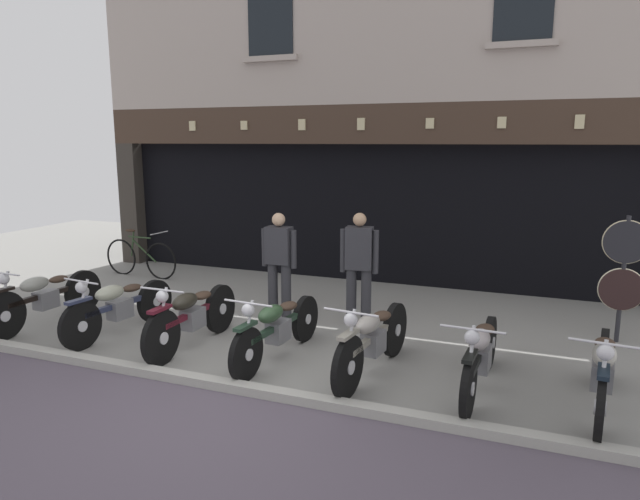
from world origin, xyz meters
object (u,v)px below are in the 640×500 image
at_px(motorcycle_center_left, 192,315).
at_px(tyre_sign_pole, 624,268).
at_px(motorcycle_center, 277,327).
at_px(motorcycle_center_right, 373,339).
at_px(advert_board_near, 264,184).
at_px(advert_board_far, 225,184).
at_px(salesman_left, 279,261).
at_px(leaning_bicycle, 140,257).
at_px(motorcycle_far_left, 45,297).
at_px(motorcycle_far_right, 603,371).
at_px(motorcycle_left, 119,306).
at_px(motorcycle_right, 480,354).
at_px(shopkeeper_center, 359,264).

height_order(motorcycle_center_left, tyre_sign_pole, tyre_sign_pole).
distance_m(motorcycle_center, motorcycle_center_right, 1.22).
height_order(advert_board_near, advert_board_far, advert_board_near).
height_order(motorcycle_center, salesman_left, salesman_left).
distance_m(advert_board_far, leaning_bicycle, 2.27).
relative_size(motorcycle_far_left, motorcycle_center, 1.00).
distance_m(motorcycle_far_right, tyre_sign_pole, 2.38).
relative_size(motorcycle_center_left, tyre_sign_pole, 1.16).
relative_size(motorcycle_far_left, advert_board_far, 2.28).
xyz_separation_m(motorcycle_left, motorcycle_center, (2.43, -0.02, -0.01)).
xyz_separation_m(motorcycle_center, motorcycle_center_right, (1.22, -0.03, 0.02)).
bearing_deg(advert_board_far, motorcycle_center_left, -64.95).
xyz_separation_m(advert_board_far, leaning_bicycle, (-1.17, -1.36, -1.39)).
bearing_deg(motorcycle_left, motorcycle_center_right, -173.62).
xyz_separation_m(motorcycle_far_left, motorcycle_far_right, (7.31, -0.03, -0.01)).
height_order(motorcycle_center_left, advert_board_far, advert_board_far).
relative_size(motorcycle_far_left, motorcycle_center_right, 1.01).
relative_size(motorcycle_right, leaning_bicycle, 1.17).
bearing_deg(motorcycle_far_left, motorcycle_right, -177.40).
relative_size(motorcycle_far_right, leaning_bicycle, 1.14).
xyz_separation_m(motorcycle_center_right, motorcycle_right, (1.19, 0.01, -0.02)).
relative_size(motorcycle_center, motorcycle_right, 1.02).
bearing_deg(motorcycle_right, advert_board_far, -34.39).
xyz_separation_m(motorcycle_left, motorcycle_far_right, (6.02, -0.08, 0.00)).
bearing_deg(leaning_bicycle, motorcycle_far_right, 72.33).
relative_size(motorcycle_center_left, motorcycle_right, 0.98).
distance_m(motorcycle_far_left, motorcycle_center, 3.72).
distance_m(motorcycle_center_right, leaning_bicycle, 6.39).
xyz_separation_m(motorcycle_left, motorcycle_center_left, (1.22, -0.04, 0.01)).
distance_m(motorcycle_far_left, salesman_left, 3.44).
xyz_separation_m(salesman_left, advert_board_far, (-2.57, 2.83, 0.88)).
height_order(motorcycle_left, advert_board_far, advert_board_far).
distance_m(motorcycle_center_left, tyre_sign_pole, 5.68).
distance_m(motorcycle_center_right, advert_board_near, 5.80).
relative_size(motorcycle_center, shopkeeper_center, 1.24).
relative_size(motorcycle_right, motorcycle_far_right, 1.02).
distance_m(motorcycle_center_right, salesman_left, 2.48).
xyz_separation_m(motorcycle_center_right, advert_board_far, (-4.47, 4.36, 1.34)).
relative_size(motorcycle_right, tyre_sign_pole, 1.18).
bearing_deg(advert_board_far, motorcycle_center, -53.15).
distance_m(shopkeeper_center, leaning_bicycle, 5.15).
distance_m(motorcycle_far_left, advert_board_far, 4.59).
distance_m(motorcycle_left, motorcycle_center_left, 1.22).
xyz_separation_m(motorcycle_far_left, salesman_left, (3.05, 1.53, 0.46)).
bearing_deg(shopkeeper_center, motorcycle_right, 131.70).
height_order(motorcycle_far_right, advert_board_near, advert_board_near).
bearing_deg(leaning_bicycle, advert_board_far, 142.24).
bearing_deg(motorcycle_center_right, tyre_sign_pole, -133.88).
bearing_deg(motorcycle_center_left, motorcycle_center, -177.85).
relative_size(tyre_sign_pole, advert_board_far, 1.90).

